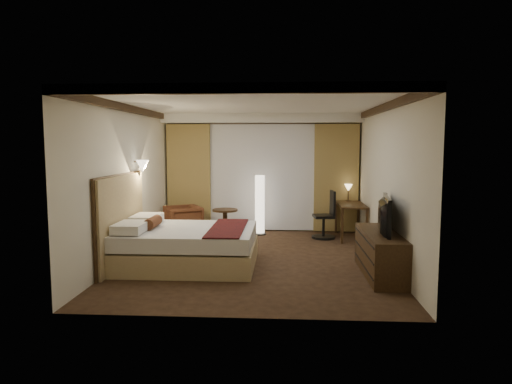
# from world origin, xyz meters

# --- Properties ---
(floor) EXTENTS (4.50, 5.50, 0.01)m
(floor) POSITION_xyz_m (0.00, 0.00, 0.00)
(floor) COLOR black
(floor) RESTS_ON ground
(ceiling) EXTENTS (4.50, 5.50, 0.01)m
(ceiling) POSITION_xyz_m (0.00, 0.00, 2.70)
(ceiling) COLOR white
(ceiling) RESTS_ON back_wall
(back_wall) EXTENTS (4.50, 0.02, 2.70)m
(back_wall) POSITION_xyz_m (0.00, 2.75, 1.35)
(back_wall) COLOR white
(back_wall) RESTS_ON floor
(left_wall) EXTENTS (0.02, 5.50, 2.70)m
(left_wall) POSITION_xyz_m (-2.25, 0.00, 1.35)
(left_wall) COLOR white
(left_wall) RESTS_ON floor
(right_wall) EXTENTS (0.02, 5.50, 2.70)m
(right_wall) POSITION_xyz_m (2.25, 0.00, 1.35)
(right_wall) COLOR white
(right_wall) RESTS_ON floor
(crown_molding) EXTENTS (4.50, 5.50, 0.12)m
(crown_molding) POSITION_xyz_m (0.00, 0.00, 2.64)
(crown_molding) COLOR black
(crown_molding) RESTS_ON ceiling
(soffit) EXTENTS (4.50, 0.50, 0.20)m
(soffit) POSITION_xyz_m (0.00, 2.50, 2.60)
(soffit) COLOR white
(soffit) RESTS_ON ceiling
(curtain_sheer) EXTENTS (2.48, 0.04, 2.45)m
(curtain_sheer) POSITION_xyz_m (0.00, 2.67, 1.25)
(curtain_sheer) COLOR silver
(curtain_sheer) RESTS_ON back_wall
(curtain_left_drape) EXTENTS (1.00, 0.14, 2.45)m
(curtain_left_drape) POSITION_xyz_m (-1.70, 2.61, 1.25)
(curtain_left_drape) COLOR #A5854B
(curtain_left_drape) RESTS_ON back_wall
(curtain_right_drape) EXTENTS (1.00, 0.14, 2.45)m
(curtain_right_drape) POSITION_xyz_m (1.70, 2.61, 1.25)
(curtain_right_drape) COLOR #A5854B
(curtain_right_drape) RESTS_ON back_wall
(wall_sconce) EXTENTS (0.24, 0.24, 0.24)m
(wall_sconce) POSITION_xyz_m (-2.09, 0.37, 1.62)
(wall_sconce) COLOR white
(wall_sconce) RESTS_ON left_wall
(bed) EXTENTS (2.22, 1.73, 0.65)m
(bed) POSITION_xyz_m (-1.08, -0.49, 0.32)
(bed) COLOR white
(bed) RESTS_ON floor
(headboard) EXTENTS (0.12, 2.03, 1.50)m
(headboard) POSITION_xyz_m (-2.20, -0.49, 0.75)
(headboard) COLOR tan
(headboard) RESTS_ON floor
(armchair) EXTENTS (0.94, 0.96, 0.75)m
(armchair) POSITION_xyz_m (-1.70, 1.90, 0.37)
(armchair) COLOR #4F2617
(armchair) RESTS_ON floor
(side_table) EXTENTS (0.55, 0.55, 0.61)m
(side_table) POSITION_xyz_m (-0.77, 1.90, 0.30)
(side_table) COLOR black
(side_table) RESTS_ON floor
(floor_lamp) EXTENTS (0.28, 0.28, 1.35)m
(floor_lamp) POSITION_xyz_m (-0.03, 2.20, 0.67)
(floor_lamp) COLOR white
(floor_lamp) RESTS_ON floor
(desk) EXTENTS (0.55, 1.20, 0.75)m
(desk) POSITION_xyz_m (1.95, 1.93, 0.38)
(desk) COLOR black
(desk) RESTS_ON floor
(desk_lamp) EXTENTS (0.18, 0.18, 0.34)m
(desk_lamp) POSITION_xyz_m (1.95, 2.38, 0.92)
(desk_lamp) COLOR #FFD899
(desk_lamp) RESTS_ON desk
(office_chair) EXTENTS (0.55, 0.55, 1.03)m
(office_chair) POSITION_xyz_m (1.37, 1.88, 0.52)
(office_chair) COLOR black
(office_chair) RESTS_ON floor
(dresser) EXTENTS (0.50, 1.72, 0.67)m
(dresser) POSITION_xyz_m (2.00, -0.86, 0.34)
(dresser) COLOR black
(dresser) RESTS_ON floor
(television) EXTENTS (0.79, 1.18, 0.14)m
(television) POSITION_xyz_m (1.97, -0.86, 0.99)
(television) COLOR black
(television) RESTS_ON dresser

